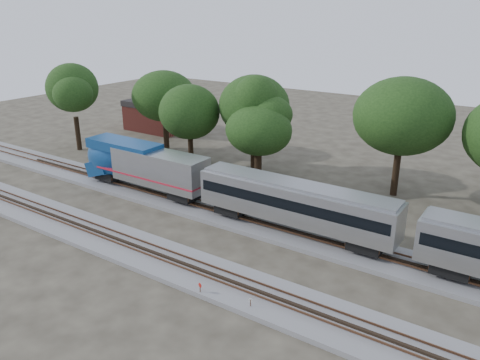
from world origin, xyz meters
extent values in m
plane|color=#383328|center=(0.00, 0.00, 0.00)|extent=(160.00, 160.00, 0.00)
cube|color=slate|center=(0.00, 6.00, 0.20)|extent=(160.00, 5.00, 0.40)
cube|color=brown|center=(0.00, 5.28, 0.66)|extent=(160.00, 0.08, 0.15)
cube|color=brown|center=(0.00, 6.72, 0.66)|extent=(160.00, 0.08, 0.15)
cube|color=slate|center=(0.00, -4.00, 0.20)|extent=(160.00, 5.00, 0.40)
cube|color=brown|center=(0.00, -4.72, 0.66)|extent=(160.00, 0.08, 0.15)
cube|color=brown|center=(0.00, -3.28, 0.66)|extent=(160.00, 0.08, 0.15)
cube|color=#B0B3B8|center=(-10.99, 6.00, 3.46)|extent=(11.36, 3.22, 3.54)
ellipsoid|color=navy|center=(-19.14, 6.00, 3.20)|extent=(5.79, 3.34, 4.93)
cube|color=navy|center=(-16.24, 6.00, 5.12)|extent=(9.11, 3.15, 1.07)
cube|color=black|center=(-18.60, 6.00, 4.27)|extent=(0.48, 2.47, 1.40)
cube|color=#AB1A2D|center=(-12.28, 6.00, 2.55)|extent=(13.93, 3.26, 0.19)
cube|color=black|center=(-18.98, 6.00, 1.21)|extent=(2.79, 2.36, 0.96)
cube|color=black|center=(-7.72, 6.00, 1.21)|extent=(2.79, 2.36, 0.96)
cube|color=#B0B3B8|center=(5.14, 6.00, 3.30)|extent=(18.65, 3.22, 3.22)
cube|color=black|center=(5.14, 6.00, 3.62)|extent=(18.01, 3.27, 0.96)
cube|color=gray|center=(5.14, 6.00, 4.96)|extent=(18.22, 2.57, 0.38)
cube|color=black|center=(-1.61, 6.00, 1.21)|extent=(2.79, 2.36, 0.96)
cube|color=black|center=(11.89, 6.00, 1.21)|extent=(2.79, 2.36, 0.96)
cube|color=black|center=(18.48, 6.00, 1.21)|extent=(2.79, 2.36, 0.96)
cylinder|color=#512D19|center=(4.05, -6.26, 0.50)|extent=(0.07, 0.07, 0.99)
cylinder|color=#B7130D|center=(4.05, -6.26, 0.94)|extent=(0.35, 0.14, 0.35)
cylinder|color=#512D19|center=(7.96, -5.70, 0.46)|extent=(0.06, 0.06, 0.91)
cylinder|color=silver|center=(7.96, -5.70, 0.86)|extent=(0.31, 0.15, 0.32)
cube|color=#512D19|center=(6.60, -6.07, 0.15)|extent=(0.56, 0.42, 0.30)
cube|color=maroon|center=(-32.52, 28.87, 2.03)|extent=(10.19, 7.16, 4.06)
cube|color=black|center=(-32.52, 28.87, 4.52)|extent=(10.39, 7.36, 0.91)
cylinder|color=black|center=(-33.93, 13.31, 2.43)|extent=(0.70, 0.70, 4.86)
ellipsoid|color=black|center=(-33.93, 13.31, 9.02)|extent=(9.16, 9.16, 7.79)
cylinder|color=black|center=(-23.50, 20.68, 2.10)|extent=(0.70, 0.70, 4.20)
ellipsoid|color=black|center=(-23.50, 20.68, 7.81)|extent=(7.93, 7.93, 6.74)
cylinder|color=black|center=(-15.20, 16.23, 1.96)|extent=(0.70, 0.70, 3.92)
ellipsoid|color=black|center=(-15.20, 16.23, 7.27)|extent=(7.38, 7.38, 6.28)
cylinder|color=black|center=(-7.56, 19.36, 2.25)|extent=(0.70, 0.70, 4.49)
ellipsoid|color=black|center=(-7.56, 19.36, 8.34)|extent=(8.47, 8.47, 7.20)
cylinder|color=black|center=(-4.93, 16.16, 1.71)|extent=(0.70, 0.70, 3.41)
ellipsoid|color=black|center=(-4.93, 16.16, 6.34)|extent=(6.43, 6.43, 5.47)
cylinder|color=black|center=(9.72, 21.10, 2.39)|extent=(0.70, 0.70, 4.78)
ellipsoid|color=black|center=(9.72, 21.10, 8.89)|extent=(9.02, 9.02, 7.67)
camera|label=1|loc=(22.33, -28.50, 19.45)|focal=35.00mm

